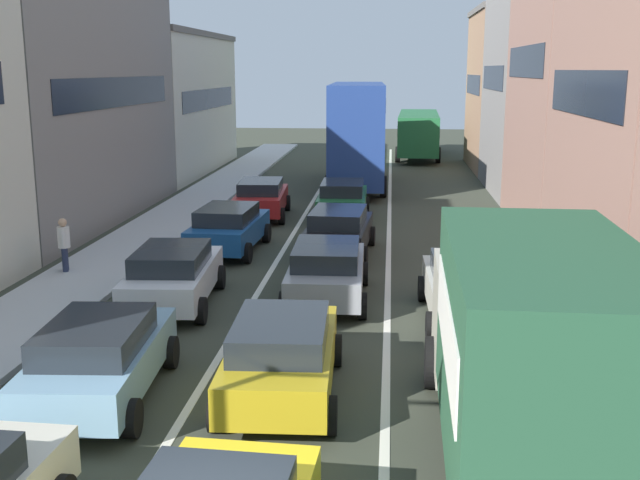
% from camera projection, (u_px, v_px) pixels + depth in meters
% --- Properties ---
extents(sidewalk_left, '(2.60, 64.00, 0.14)m').
position_uv_depth(sidewalk_left, '(156.00, 230.00, 27.77)').
color(sidewalk_left, '#B7B7B7').
rests_on(sidewalk_left, ground).
extents(lane_stripe_left, '(0.16, 60.00, 0.01)m').
position_uv_depth(lane_stripe_left, '(293.00, 234.00, 27.34)').
color(lane_stripe_left, silver).
rests_on(lane_stripe_left, ground).
extents(lane_stripe_right, '(0.16, 60.00, 0.01)m').
position_uv_depth(lane_stripe_right, '(389.00, 236.00, 27.04)').
color(lane_stripe_right, silver).
rests_on(lane_stripe_right, ground).
extents(building_row_left, '(7.20, 43.90, 10.10)m').
position_uv_depth(building_row_left, '(14.00, 102.00, 27.99)').
color(building_row_left, beige).
rests_on(building_row_left, ground).
extents(building_row_right, '(7.20, 43.90, 11.21)m').
position_uv_depth(building_row_right, '(618.00, 95.00, 27.91)').
color(building_row_right, '#9E7556').
rests_on(building_row_right, ground).
extents(removalist_box_truck, '(2.82, 7.75, 3.58)m').
position_uv_depth(removalist_box_truck, '(529.00, 344.00, 10.78)').
color(removalist_box_truck, '#B7B29E').
rests_on(removalist_box_truck, ground).
extents(sedan_centre_lane_second, '(2.19, 4.36, 1.49)m').
position_uv_depth(sedan_centre_lane_second, '(282.00, 354.00, 13.64)').
color(sedan_centre_lane_second, '#B29319').
rests_on(sedan_centre_lane_second, ground).
extents(wagon_left_lane_second, '(2.30, 4.41, 1.49)m').
position_uv_depth(wagon_left_lane_second, '(99.00, 357.00, 13.51)').
color(wagon_left_lane_second, '#759EB7').
rests_on(wagon_left_lane_second, ground).
extents(hatchback_centre_lane_third, '(2.14, 4.34, 1.49)m').
position_uv_depth(hatchback_centre_lane_third, '(327.00, 270.00, 19.34)').
color(hatchback_centre_lane_third, gray).
rests_on(hatchback_centre_lane_third, ground).
extents(sedan_left_lane_third, '(2.30, 4.41, 1.49)m').
position_uv_depth(sedan_left_lane_third, '(173.00, 274.00, 18.95)').
color(sedan_left_lane_third, silver).
rests_on(sedan_left_lane_third, ground).
extents(coupe_centre_lane_fourth, '(2.25, 4.39, 1.49)m').
position_uv_depth(coupe_centre_lane_fourth, '(339.00, 230.00, 24.12)').
color(coupe_centre_lane_fourth, black).
rests_on(coupe_centre_lane_fourth, ground).
extents(sedan_left_lane_fourth, '(2.21, 4.37, 1.49)m').
position_uv_depth(sedan_left_lane_fourth, '(229.00, 227.00, 24.57)').
color(sedan_left_lane_fourth, '#194C8C').
rests_on(sedan_left_lane_fourth, ground).
extents(sedan_centre_lane_fifth, '(2.11, 4.32, 1.49)m').
position_uv_depth(sedan_centre_lane_fifth, '(342.00, 199.00, 29.98)').
color(sedan_centre_lane_fifth, '#19592D').
rests_on(sedan_centre_lane_fifth, ground).
extents(sedan_left_lane_fifth, '(2.27, 4.40, 1.49)m').
position_uv_depth(sedan_left_lane_fifth, '(261.00, 197.00, 30.33)').
color(sedan_left_lane_fifth, '#A51E1E').
rests_on(sedan_left_lane_fifth, ground).
extents(sedan_right_lane_behind_truck, '(2.14, 4.34, 1.49)m').
position_uv_depth(sedan_right_lane_behind_truck, '(467.00, 288.00, 17.81)').
color(sedan_right_lane_behind_truck, beige).
rests_on(sedan_right_lane_behind_truck, ground).
extents(bus_mid_queue_primary, '(3.04, 10.57, 5.06)m').
position_uv_depth(bus_mid_queue_primary, '(357.00, 130.00, 37.76)').
color(bus_mid_queue_primary, navy).
rests_on(bus_mid_queue_primary, ground).
extents(bus_far_queue_secondary, '(3.05, 10.58, 2.90)m').
position_uv_depth(bus_far_queue_secondary, '(418.00, 131.00, 50.92)').
color(bus_far_queue_secondary, '#1E6033').
rests_on(bus_far_queue_secondary, ground).
extents(pedestrian_near_kerb, '(0.34, 0.52, 1.66)m').
position_uv_depth(pedestrian_near_kerb, '(64.00, 243.00, 21.68)').
color(pedestrian_near_kerb, '#262D47').
rests_on(pedestrian_near_kerb, ground).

